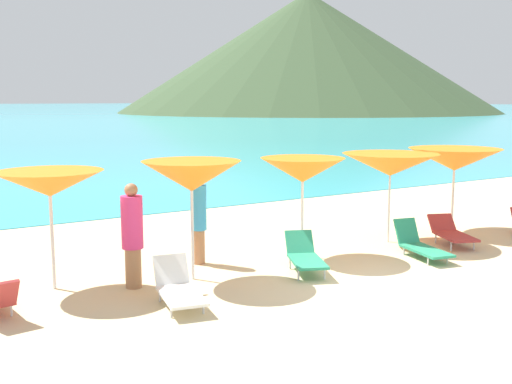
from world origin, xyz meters
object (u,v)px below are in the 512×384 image
Objects in this scene: lounge_chair_3 at (420,245)px; umbrella_3 at (390,165)px; lounge_chair_1 at (451,233)px; beachgoer_1 at (198,216)px; umbrella_4 at (455,160)px; umbrella_0 at (50,184)px; lounge_chair_0 at (305,256)px; umbrella_2 at (303,170)px; lounge_chair_4 at (178,288)px; beachgoer_0 at (132,233)px; umbrella_1 at (192,176)px.

umbrella_3 is at bearing 85.75° from lounge_chair_3.
beachgoer_1 is (-5.52, 1.59, 0.67)m from lounge_chair_1.
umbrella_4 is 3.30m from lounge_chair_3.
umbrella_0 is 4.79m from lounge_chair_0.
umbrella_3 is at bearing 41.59° from lounge_chair_0.
umbrella_2 is 4.07m from lounge_chair_4.
lounge_chair_1 is 7.28m from beachgoer_0.
lounge_chair_4 is (-0.83, -1.15, -1.62)m from umbrella_1.
umbrella_3 is 1.47× the size of lounge_chair_0.
beachgoer_1 reaches higher than lounge_chair_0.
lounge_chair_3 is 5.96m from beachgoer_0.
lounge_chair_0 is at bearing -162.29° from umbrella_3.
umbrella_3 reaches higher than lounge_chair_4.
umbrella_2 is at bearing 159.40° from lounge_chair_3.
umbrella_2 is 1.30× the size of lounge_chair_3.
umbrella_2 reaches higher than lounge_chair_4.
umbrella_2 is 1.35× the size of lounge_chair_4.
lounge_chair_4 is at bearing -166.29° from umbrella_3.
lounge_chair_1 is at bearing -139.73° from umbrella_4.
lounge_chair_0 is at bearing -175.09° from lounge_chair_3.
beachgoer_1 is (-1.43, 1.60, 0.65)m from lounge_chair_0.
umbrella_0 is 1.34× the size of lounge_chair_4.
umbrella_1 reaches higher than umbrella_3.
umbrella_0 is 0.91× the size of umbrella_3.
beachgoer_0 is at bearing -178.04° from umbrella_3.
umbrella_3 is 2.04m from lounge_chair_1.
lounge_chair_1 is (6.10, -0.68, -1.60)m from umbrella_1.
lounge_chair_0 is 2.88m from lounge_chair_4.
lounge_chair_3 reaches higher than lounge_chair_4.
umbrella_3 is 1.25× the size of beachgoer_1.
beachgoer_0 reaches higher than lounge_chair_3.
lounge_chair_3 is 0.88× the size of beachgoer_1.
umbrella_4 is (4.62, 0.03, -0.02)m from umbrella_2.
lounge_chair_1 is 1.45m from lounge_chair_3.
lounge_chair_0 is 1.00× the size of lounge_chair_4.
umbrella_4 is at bearing 0.28° from umbrella_3.
umbrella_3 is 1.47× the size of lounge_chair_4.
beachgoer_1 is (1.41, 2.06, 0.69)m from lounge_chair_4.
lounge_chair_3 is 1.03× the size of lounge_chair_4.
beachgoer_1 is at bearing 155.81° from lounge_chair_0.
umbrella_3 is 4.66m from beachgoer_1.
beachgoer_0 is 1.02× the size of beachgoer_1.
umbrella_2 is at bearing 6.16° from umbrella_1.
umbrella_1 is at bearing -150.44° from beachgoer_1.
beachgoer_0 is (-6.23, -0.21, -0.82)m from umbrella_3.
lounge_chair_1 is at bearing 15.49° from lounge_chair_4.
umbrella_0 is 1.34× the size of lounge_chair_1.
beachgoer_1 reaches higher than lounge_chair_3.
umbrella_1 is 2.65m from lounge_chair_0.
umbrella_0 is 9.58m from umbrella_4.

